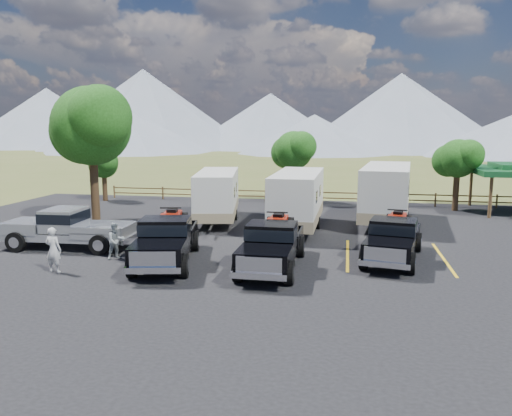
% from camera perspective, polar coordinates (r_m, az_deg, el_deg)
% --- Properties ---
extents(ground, '(320.00, 320.00, 0.00)m').
position_cam_1_polar(ground, '(18.50, 4.14, -8.25)').
color(ground, '#4B5725').
rests_on(ground, ground).
extents(asphalt_lot, '(44.00, 34.00, 0.04)m').
position_cam_1_polar(asphalt_lot, '(21.36, 5.02, -5.79)').
color(asphalt_lot, black).
rests_on(asphalt_lot, ground).
extents(stall_lines, '(12.12, 5.50, 0.01)m').
position_cam_1_polar(stall_lines, '(22.32, 5.26, -5.07)').
color(stall_lines, gold).
rests_on(stall_lines, asphalt_lot).
extents(tree_big_nw, '(5.54, 5.18, 7.84)m').
position_cam_1_polar(tree_big_nw, '(30.22, -18.35, 8.89)').
color(tree_big_nw, '#2F2312').
rests_on(tree_big_nw, ground).
extents(tree_ne_a, '(3.11, 2.92, 4.76)m').
position_cam_1_polar(tree_ne_a, '(35.34, 22.04, 5.25)').
color(tree_ne_a, '#2F2312').
rests_on(tree_ne_a, ground).
extents(tree_north, '(3.46, 3.24, 5.25)m').
position_cam_1_polar(tree_north, '(36.81, 4.30, 6.58)').
color(tree_north, '#2F2312').
rests_on(tree_north, ground).
extents(tree_nw_small, '(2.59, 2.43, 3.85)m').
position_cam_1_polar(tree_nw_small, '(39.01, -17.03, 4.81)').
color(tree_nw_small, '#2F2312').
rests_on(tree_nw_small, ground).
extents(rail_fence, '(36.12, 0.12, 1.00)m').
position_cam_1_polar(rail_fence, '(36.38, 10.47, 1.31)').
color(rail_fence, brown).
rests_on(rail_fence, ground).
extents(mountain_range, '(209.00, 71.00, 20.00)m').
position_cam_1_polar(mountain_range, '(123.90, 6.05, 10.33)').
color(mountain_range, slate).
rests_on(mountain_range, ground).
extents(rig_left, '(3.19, 6.55, 2.10)m').
position_cam_1_polar(rig_left, '(20.79, -10.17, -3.41)').
color(rig_left, black).
rests_on(rig_left, asphalt_lot).
extents(rig_center, '(2.19, 6.12, 2.04)m').
position_cam_1_polar(rig_center, '(19.73, 1.92, -4.03)').
color(rig_center, black).
rests_on(rig_center, asphalt_lot).
extents(rig_right, '(2.93, 6.09, 1.95)m').
position_cam_1_polar(rig_right, '(21.70, 15.45, -3.25)').
color(rig_right, black).
rests_on(rig_right, asphalt_lot).
extents(trailer_left, '(3.35, 8.48, 2.93)m').
position_cam_1_polar(trailer_left, '(29.33, -4.43, 1.45)').
color(trailer_left, silver).
rests_on(trailer_left, asphalt_lot).
extents(trailer_center, '(2.41, 8.92, 3.11)m').
position_cam_1_polar(trailer_center, '(26.96, 4.77, 0.94)').
color(trailer_center, silver).
rests_on(trailer_center, asphalt_lot).
extents(trailer_right, '(3.41, 9.63, 3.33)m').
position_cam_1_polar(trailer_right, '(29.50, 14.65, 1.62)').
color(trailer_right, silver).
rests_on(trailer_right, asphalt_lot).
extents(pickup_silver, '(6.22, 2.37, 1.84)m').
position_cam_1_polar(pickup_silver, '(24.35, -20.69, -2.13)').
color(pickup_silver, '#979AA0').
rests_on(pickup_silver, asphalt_lot).
extents(person_a, '(0.67, 0.46, 1.76)m').
position_cam_1_polar(person_a, '(20.58, -22.16, -4.45)').
color(person_a, '#BABABA').
rests_on(person_a, asphalt_lot).
extents(person_b, '(0.96, 0.97, 1.57)m').
position_cam_1_polar(person_b, '(21.81, -15.72, -3.62)').
color(person_b, gray).
rests_on(person_b, asphalt_lot).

